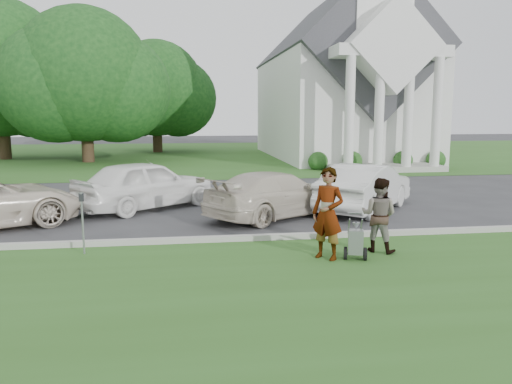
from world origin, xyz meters
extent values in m
plane|color=#333335|center=(0.00, 0.00, 0.00)|extent=(120.00, 120.00, 0.00)
cube|color=#2E571E|center=(0.00, -3.00, 0.01)|extent=(80.00, 7.00, 0.01)
cube|color=#2E571E|center=(0.00, 27.00, 0.01)|extent=(80.00, 30.00, 0.01)
cube|color=#9E9E93|center=(0.00, 0.55, 0.07)|extent=(80.00, 0.18, 0.15)
cube|color=white|center=(9.00, 24.00, 3.50)|extent=(9.00, 16.00, 7.00)
cube|color=#38383D|center=(9.00, 24.00, 7.00)|extent=(9.19, 17.00, 9.19)
cube|color=#9E9E93|center=(9.00, 14.80, 0.15)|extent=(6.20, 2.60, 0.30)
cylinder|color=white|center=(6.60, 13.80, 3.00)|extent=(0.50, 0.50, 6.00)
cylinder|color=white|center=(8.20, 13.80, 3.00)|extent=(0.50, 0.50, 6.00)
cylinder|color=white|center=(9.80, 13.80, 3.00)|extent=(0.50, 0.50, 6.00)
cylinder|color=white|center=(11.40, 13.80, 3.00)|extent=(0.50, 0.50, 6.00)
cube|color=white|center=(9.00, 14.60, 6.30)|extent=(6.20, 2.00, 0.60)
cube|color=white|center=(9.00, 14.60, 6.60)|extent=(5.09, 2.20, 5.09)
sphere|color=#1E4C19|center=(5.50, 15.70, 0.45)|extent=(1.10, 1.10, 1.10)
sphere|color=#1E4C19|center=(7.50, 15.70, 0.45)|extent=(1.10, 1.10, 1.10)
sphere|color=#1E4C19|center=(10.50, 15.70, 0.45)|extent=(1.10, 1.10, 1.10)
sphere|color=#1E4C19|center=(12.50, 15.70, 0.45)|extent=(1.10, 1.10, 1.10)
cylinder|color=#332316|center=(-8.00, 22.00, 1.60)|extent=(0.76, 0.76, 3.20)
sphere|color=#123C15|center=(-8.00, 22.00, 5.51)|extent=(8.40, 8.40, 8.40)
sphere|color=#123C15|center=(-6.11, 22.30, 4.67)|extent=(6.89, 6.89, 6.89)
sphere|color=#123C15|center=(-9.68, 21.70, 4.88)|extent=(7.22, 7.22, 7.22)
cylinder|color=#332316|center=(-14.00, 25.00, 1.80)|extent=(0.76, 0.76, 3.60)
sphere|color=#123C15|center=(-11.93, 25.30, 5.21)|extent=(7.54, 7.54, 7.54)
cylinder|color=#332316|center=(-4.00, 30.00, 1.50)|extent=(0.76, 0.76, 3.00)
sphere|color=#123C15|center=(-4.00, 30.00, 5.09)|extent=(7.60, 7.60, 7.60)
sphere|color=#123C15|center=(-2.29, 30.30, 4.33)|extent=(6.23, 6.23, 6.23)
sphere|color=#123C15|center=(-5.52, 29.70, 4.52)|extent=(6.54, 6.54, 6.54)
cylinder|color=black|center=(1.47, -1.31, 0.14)|extent=(0.14, 0.29, 0.28)
cylinder|color=black|center=(1.87, -1.43, 0.14)|extent=(0.14, 0.29, 0.28)
cylinder|color=#2D2D33|center=(1.67, -1.37, 0.14)|extent=(0.46, 0.17, 0.03)
cube|color=gray|center=(1.67, -1.37, 0.40)|extent=(0.37, 0.33, 0.52)
cone|color=gray|center=(1.67, -1.37, 0.74)|extent=(0.20, 0.20, 0.15)
cylinder|color=#2D2D33|center=(1.67, -1.37, 0.82)|extent=(0.04, 0.04, 0.06)
cylinder|color=gray|center=(1.68, -0.90, 0.63)|extent=(0.22, 0.67, 0.50)
cylinder|color=gray|center=(1.93, -0.97, 0.63)|extent=(0.22, 0.67, 0.50)
cylinder|color=gray|center=(1.90, -0.61, 0.87)|extent=(0.30, 0.11, 0.03)
imported|color=#999999|center=(1.09, -1.22, 0.98)|extent=(0.84, 0.84, 1.97)
imported|color=#999999|center=(2.39, -0.82, 0.84)|extent=(1.03, 1.00, 1.67)
cylinder|color=gray|center=(-4.13, -0.10, 0.60)|extent=(0.04, 0.04, 1.21)
cube|color=#2D2D33|center=(-4.13, -0.10, 1.29)|extent=(0.10, 0.07, 0.18)
cylinder|color=gray|center=(-4.13, -0.10, 1.38)|extent=(0.09, 0.09, 0.03)
imported|color=white|center=(-3.15, 5.23, 0.81)|extent=(4.89, 4.43, 1.61)
imported|color=beige|center=(0.81, 3.34, 0.69)|extent=(5.00, 4.29, 1.38)
imported|color=silver|center=(3.82, 3.87, 0.76)|extent=(4.23, 4.54, 1.52)
camera|label=1|loc=(-1.89, -11.24, 3.09)|focal=35.00mm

